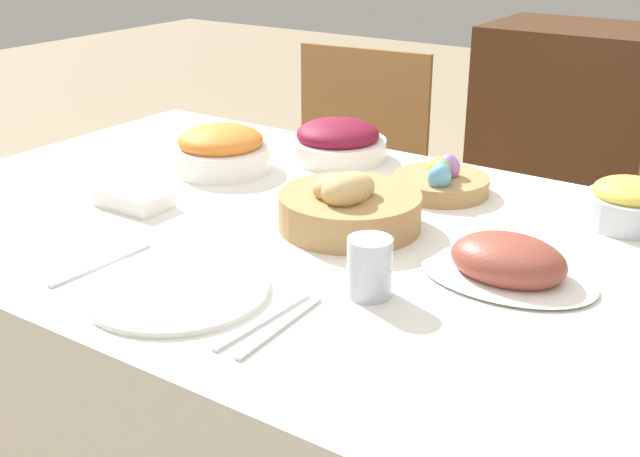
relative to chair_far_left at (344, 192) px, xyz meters
name	(u,v)px	position (x,y,z in m)	size (l,w,h in m)	color
dining_table	(346,418)	(0.53, -0.82, -0.11)	(1.78, 1.00, 0.75)	silver
chair_far_left	(344,192)	(0.00, 0.00, 0.00)	(0.46, 0.46, 0.88)	olive
bread_basket	(348,206)	(0.51, -0.79, 0.31)	(0.25, 0.25, 0.11)	#AD8451
egg_basket	(441,180)	(0.56, -0.53, 0.30)	(0.19, 0.19, 0.08)	#AD8451
ham_platter	(508,263)	(0.82, -0.82, 0.29)	(0.28, 0.19, 0.08)	white
beet_salad_bowl	(338,141)	(0.27, -0.45, 0.31)	(0.22, 0.22, 0.09)	white
carrot_bowl	(221,150)	(0.11, -0.66, 0.31)	(0.21, 0.21, 0.10)	white
pineapple_bowl	(629,203)	(0.91, -0.49, 0.31)	(0.15, 0.15, 0.09)	silver
dinner_plate	(176,289)	(0.43, -1.14, 0.27)	(0.28, 0.28, 0.01)	white
fork	(101,265)	(0.27, -1.14, 0.27)	(0.02, 0.20, 0.00)	silver
knife	(263,321)	(0.60, -1.14, 0.27)	(0.02, 0.20, 0.00)	silver
spoon	(281,327)	(0.63, -1.14, 0.27)	(0.02, 0.20, 0.00)	silver
drinking_cup	(370,267)	(0.67, -0.99, 0.31)	(0.07, 0.07, 0.09)	silver
butter_dish	(134,199)	(0.12, -0.92, 0.28)	(0.14, 0.08, 0.03)	white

